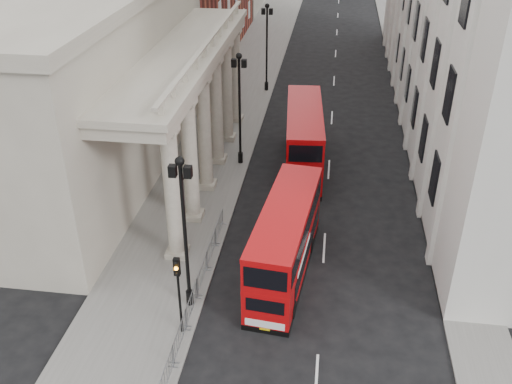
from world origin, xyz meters
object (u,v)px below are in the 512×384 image
lamp_post_mid (240,102)px  pedestrian_b (178,168)px  bus_far (304,137)px  lamp_post_north (267,42)px  pedestrian_c (214,144)px  lamp_post_south (184,225)px  pedestrian_a (177,171)px  bus_near (285,240)px  traffic_light (178,282)px

lamp_post_mid → pedestrian_b: (-3.92, -3.18, -3.89)m
pedestrian_b → bus_far: bearing=-171.5°
lamp_post_mid → lamp_post_north: (0.00, 16.00, 0.00)m
pedestrian_b → pedestrian_c: pedestrian_b is taller
bus_far → lamp_post_mid: bearing=179.4°
bus_far → pedestrian_c: size_ratio=6.52×
lamp_post_south → pedestrian_a: (-3.92, 12.55, -4.00)m
lamp_post_south → pedestrian_a: size_ratio=5.29×
pedestrian_b → bus_near: bearing=117.9°
traffic_light → pedestrian_b: 15.52m
lamp_post_mid → traffic_light: lamp_post_mid is taller
lamp_post_mid → bus_near: 13.74m
lamp_post_north → bus_near: lamp_post_north is taller
bus_far → lamp_post_north: bearing=102.1°
lamp_post_south → traffic_light: bearing=-87.2°
pedestrian_c → pedestrian_b: bearing=-89.0°
bus_far → pedestrian_b: 9.33m
lamp_post_south → pedestrian_a: bearing=107.4°
lamp_post_mid → traffic_light: bearing=-89.7°
lamp_post_south → pedestrian_b: 13.96m
lamp_post_north → pedestrian_c: 15.47m
bus_near → bus_far: bus_far is taller
lamp_post_south → pedestrian_c: size_ratio=5.18×
lamp_post_south → lamp_post_north: (0.00, 32.00, 0.00)m
bus_near → traffic_light: bearing=-123.7°
pedestrian_a → bus_far: bearing=37.8°
lamp_post_mid → pedestrian_a: bearing=-138.7°
traffic_light → pedestrian_a: (-4.02, 14.57, -2.20)m
bus_near → bus_far: (0.13, 12.99, 0.13)m
traffic_light → pedestrian_c: traffic_light is taller
traffic_light → pedestrian_c: bearing=97.0°
pedestrian_a → lamp_post_north: bearing=92.7°
lamp_post_north → traffic_light: lamp_post_north is taller
bus_near → pedestrian_b: size_ratio=5.51×
pedestrian_a → pedestrian_b: 0.30m
lamp_post_north → pedestrian_c: size_ratio=5.18×
lamp_post_mid → traffic_light: 18.11m
bus_near → pedestrian_b: bearing=137.4°
lamp_post_north → pedestrian_c: lamp_post_north is taller
lamp_post_mid → bus_far: (4.64, 0.30, -2.58)m
lamp_post_mid → pedestrian_c: size_ratio=5.18×
pedestrian_b → lamp_post_mid: bearing=-154.6°
lamp_post_south → bus_far: lamp_post_south is taller
bus_near → pedestrian_c: 15.54m
bus_near → lamp_post_north: bearing=104.8°
lamp_post_north → pedestrian_c: bearing=-98.7°
lamp_post_south → lamp_post_north: same height
pedestrian_c → traffic_light: bearing=-61.4°
lamp_post_north → pedestrian_a: size_ratio=5.29×
lamp_post_south → bus_near: 6.21m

